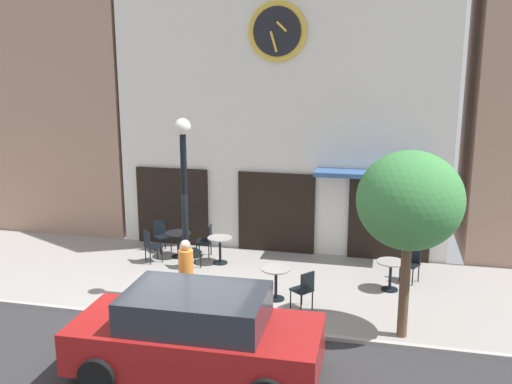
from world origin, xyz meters
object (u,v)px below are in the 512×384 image
Objects in this scene: cafe_chair_facing_wall at (150,244)px; cafe_chair_near_lamp at (161,233)px; cafe_chair_by_entrance at (411,261)px; cafe_chair_facing_street at (207,239)px; cafe_table_center_left at (178,240)px; cafe_chair_right_end at (189,249)px; cafe_chair_outer at (304,288)px; street_lamp at (185,211)px; cafe_table_leftmost at (276,278)px; cafe_table_rightmost at (391,270)px; pedestrian_orange at (186,276)px; street_tree at (410,202)px; cafe_table_near_door at (220,245)px; parked_car_red at (196,335)px.

cafe_chair_facing_wall and cafe_chair_near_lamp have the same top height.
cafe_chair_facing_street is at bearing 174.23° from cafe_chair_by_entrance.
cafe_chair_facing_street is at bearing 15.64° from cafe_table_center_left.
cafe_chair_right_end is 0.96m from cafe_chair_facing_street.
cafe_chair_by_entrance is at bearing 44.61° from cafe_chair_outer.
street_lamp is 5.54× the size of cafe_table_leftmost.
cafe_table_rightmost is 0.87m from cafe_chair_by_entrance.
cafe_chair_facing_wall and cafe_chair_facing_street have the same top height.
cafe_chair_near_lamp reaches higher than cafe_table_rightmost.
street_lamp is 2.50× the size of pedestrian_orange.
street_tree is 4.17× the size of cafe_chair_near_lamp.
cafe_chair_by_entrance is at bearing 3.92° from cafe_chair_right_end.
cafe_chair_facing_wall is at bearing -168.99° from cafe_table_near_door.
cafe_chair_by_entrance is (6.86, 0.23, 0.00)m from cafe_chair_facing_wall.
street_tree is 5.12× the size of cafe_table_near_door.
cafe_table_leftmost is at bearing 34.27° from pedestrian_orange.
cafe_table_center_left is 0.79m from cafe_chair_near_lamp.
cafe_chair_outer is at bearing -33.46° from cafe_chair_near_lamp.
cafe_chair_outer is at bearing -42.49° from cafe_table_near_door.
pedestrian_orange is at bearing -86.20° from cafe_table_near_door.
cafe_table_rightmost is at bearing 40.92° from cafe_chair_outer.
cafe_chair_facing_wall is (-6.61, 2.82, -2.24)m from street_tree.
cafe_table_leftmost is 3.03m from cafe_chair_right_end.
street_lamp is 3.13m from cafe_chair_outer.
cafe_chair_outer is (3.18, -2.86, 0.00)m from cafe_chair_facing_street.
cafe_chair_facing_street reaches higher than cafe_table_near_door.
parked_car_red is at bearing -66.17° from cafe_table_center_left.
street_tree reaches higher than cafe_chair_outer.
cafe_table_center_left is at bearing 146.14° from cafe_chair_outer.
street_lamp is at bearing -178.42° from cafe_chair_outer.
cafe_table_near_door is 0.82× the size of cafe_chair_near_lamp.
street_lamp is 4.00m from cafe_chair_near_lamp.
cafe_chair_facing_street is (-0.51, 0.42, 0.02)m from cafe_table_near_door.
cafe_table_near_door is 0.82× the size of cafe_chair_by_entrance.
cafe_chair_right_end is at bearing -42.21° from cafe_chair_near_lamp.
cafe_chair_by_entrance is (5.70, 0.39, 0.00)m from cafe_chair_right_end.
street_tree reaches higher than cafe_table_leftmost.
cafe_chair_by_entrance is (5.51, -0.56, 0.00)m from cafe_chair_facing_street.
cafe_chair_by_entrance is 1.00× the size of cafe_chair_outer.
cafe_table_leftmost is at bearing 157.24° from street_tree.
street_tree reaches higher than cafe_chair_by_entrance.
pedestrian_orange is at bearing -60.34° from cafe_chair_near_lamp.
street_tree is at bearing -94.68° from cafe_chair_by_entrance.
cafe_chair_outer is (2.66, -2.44, 0.02)m from cafe_table_near_door.
cafe_table_rightmost is 6.38m from cafe_chair_facing_wall.
street_lamp reaches higher than cafe_chair_facing_wall.
parked_car_red reaches higher than cafe_chair_facing_wall.
cafe_chair_facing_street and cafe_chair_by_entrance have the same top height.
cafe_chair_outer is at bearing -139.08° from cafe_table_rightmost.
cafe_chair_facing_wall is at bearing 171.93° from cafe_chair_right_end.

